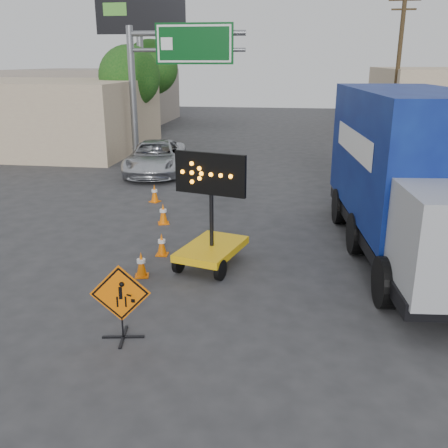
% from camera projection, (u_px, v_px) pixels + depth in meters
% --- Properties ---
extents(ground, '(100.00, 100.00, 0.00)m').
position_uv_depth(ground, '(169.00, 334.00, 9.73)').
color(ground, '#2D2D30').
rests_on(ground, ground).
extents(curb_right, '(0.40, 60.00, 0.12)m').
position_uv_depth(curb_right, '(404.00, 176.00, 22.80)').
color(curb_right, gray).
rests_on(curb_right, ground).
extents(storefront_left_near, '(14.00, 10.00, 4.00)m').
position_uv_depth(storefront_left_near, '(24.00, 115.00, 29.87)').
color(storefront_left_near, '#C2B08C').
rests_on(storefront_left_near, ground).
extents(storefront_left_far, '(12.00, 10.00, 4.40)m').
position_uv_depth(storefront_left_far, '(98.00, 96.00, 43.10)').
color(storefront_left_far, gray).
rests_on(storefront_left_far, ground).
extents(highway_gantry, '(6.18, 0.38, 6.90)m').
position_uv_depth(highway_gantry, '(169.00, 61.00, 25.65)').
color(highway_gantry, slate).
rests_on(highway_gantry, ground).
extents(billboard, '(6.10, 0.54, 9.85)m').
position_uv_depth(billboard, '(141.00, 25.00, 32.93)').
color(billboard, slate).
rests_on(billboard, ground).
extents(utility_pole_far, '(1.80, 0.26, 9.00)m').
position_uv_depth(utility_pole_far, '(398.00, 68.00, 29.71)').
color(utility_pole_far, '#402E1B').
rests_on(utility_pole_far, ground).
extents(tree_left_near, '(3.71, 3.71, 6.03)m').
position_uv_depth(tree_left_near, '(129.00, 77.00, 30.23)').
color(tree_left_near, '#402E1B').
rests_on(tree_left_near, ground).
extents(tree_left_far, '(4.10, 4.10, 6.66)m').
position_uv_depth(tree_left_far, '(151.00, 67.00, 37.76)').
color(tree_left_far, '#402E1B').
rests_on(tree_left_far, ground).
extents(construction_sign, '(1.13, 0.80, 1.51)m').
position_uv_depth(construction_sign, '(121.00, 300.00, 9.35)').
color(construction_sign, black).
rests_on(construction_sign, ground).
extents(arrow_board, '(1.84, 2.34, 2.97)m').
position_uv_depth(arrow_board, '(212.00, 242.00, 12.78)').
color(arrow_board, '#F4B60D').
rests_on(arrow_board, ground).
extents(pickup_truck, '(3.21, 5.69, 1.50)m').
position_uv_depth(pickup_truck, '(156.00, 157.00, 23.43)').
color(pickup_truck, silver).
rests_on(pickup_truck, ground).
extents(box_truck, '(3.59, 9.41, 4.36)m').
position_uv_depth(box_truck, '(411.00, 184.00, 13.12)').
color(box_truck, black).
rests_on(box_truck, ground).
extents(cone_a, '(0.40, 0.40, 0.65)m').
position_uv_depth(cone_a, '(141.00, 264.00, 12.23)').
color(cone_a, orange).
rests_on(cone_a, ground).
extents(cone_b, '(0.34, 0.34, 0.63)m').
position_uv_depth(cone_b, '(162.00, 244.00, 13.60)').
color(cone_b, orange).
rests_on(cone_b, ground).
extents(cone_c, '(0.45, 0.45, 0.69)m').
position_uv_depth(cone_c, '(163.00, 213.00, 16.23)').
color(cone_c, orange).
rests_on(cone_c, ground).
extents(cone_d, '(0.45, 0.45, 0.67)m').
position_uv_depth(cone_d, '(155.00, 193.00, 18.76)').
color(cone_d, orange).
rests_on(cone_d, ground).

